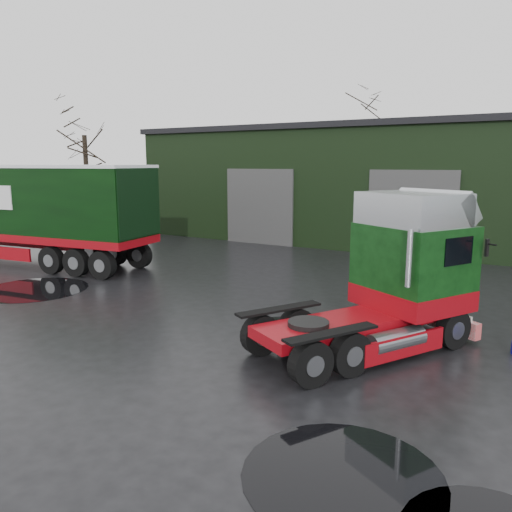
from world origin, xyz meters
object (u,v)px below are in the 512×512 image
(tree_back_a, at_px, (360,158))
(tree_left, at_px, (86,164))
(hero_tractor, at_px, (361,274))
(warehouse, at_px, (439,184))
(trailer_left, at_px, (11,214))

(tree_back_a, bearing_deg, tree_left, -121.43)
(hero_tractor, height_order, tree_left, tree_left)
(warehouse, bearing_deg, hero_tractor, -84.20)
(warehouse, distance_m, hero_tractor, 18.68)
(hero_tractor, xyz_separation_m, trailer_left, (-16.62, 2.56, 0.31))
(trailer_left, height_order, tree_left, tree_left)
(hero_tractor, distance_m, trailer_left, 16.82)
(trailer_left, relative_size, tree_back_a, 1.45)
(trailer_left, bearing_deg, hero_tractor, -106.07)
(warehouse, distance_m, tree_back_a, 12.90)
(warehouse, height_order, hero_tractor, warehouse)
(trailer_left, distance_m, tree_left, 9.29)
(tree_back_a, bearing_deg, trailer_left, -104.54)
(warehouse, relative_size, trailer_left, 2.36)
(warehouse, distance_m, trailer_left, 21.76)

